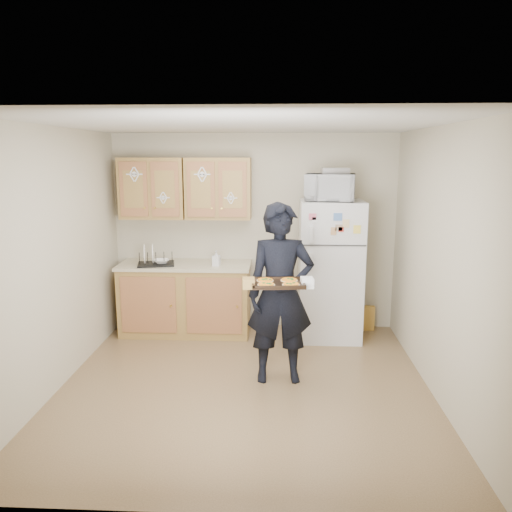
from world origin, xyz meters
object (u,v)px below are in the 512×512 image
(person, at_px, (280,294))
(baking_tray, at_px, (278,284))
(microwave, at_px, (330,187))
(refrigerator, at_px, (330,270))
(dish_rack, at_px, (156,258))

(person, distance_m, baking_tray, 0.35)
(baking_tray, xyz_separation_m, microwave, (0.60, 1.51, 0.78))
(refrigerator, relative_size, microwave, 2.97)
(person, bearing_deg, baking_tray, -99.92)
(refrigerator, height_order, dish_rack, refrigerator)
(microwave, height_order, dish_rack, microwave)
(microwave, distance_m, dish_rack, 2.28)
(person, xyz_separation_m, microwave, (0.57, 1.21, 0.96))
(dish_rack, bearing_deg, refrigerator, 0.94)
(dish_rack, bearing_deg, microwave, -0.40)
(refrigerator, relative_size, person, 0.95)
(baking_tray, relative_size, dish_rack, 1.09)
(refrigerator, height_order, person, person)
(refrigerator, distance_m, microwave, 1.01)
(person, distance_m, microwave, 1.65)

